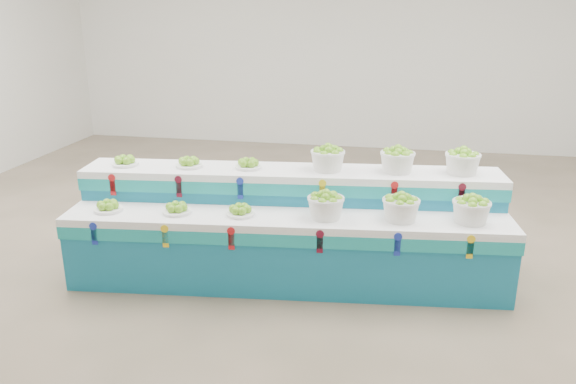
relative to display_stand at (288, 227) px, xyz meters
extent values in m
plane|color=brown|center=(-0.20, 0.50, -0.51)|extent=(10.00, 10.00, 0.00)
plane|color=silver|center=(-0.20, 5.50, 1.49)|extent=(10.00, 0.00, 10.00)
cylinder|color=white|center=(-1.63, -0.43, 0.26)|extent=(0.29, 0.29, 0.11)
cylinder|color=white|center=(-0.98, -0.36, 0.26)|extent=(0.29, 0.29, 0.11)
cylinder|color=white|center=(-0.39, -0.30, 0.26)|extent=(0.29, 0.29, 0.11)
cylinder|color=white|center=(-1.69, 0.08, 0.56)|extent=(0.29, 0.29, 0.11)
cylinder|color=white|center=(-1.03, 0.15, 0.56)|extent=(0.29, 0.29, 0.11)
cylinder|color=white|center=(-0.44, 0.21, 0.56)|extent=(0.29, 0.29, 0.11)
camera|label=1|loc=(0.97, -4.93, 2.03)|focal=34.92mm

